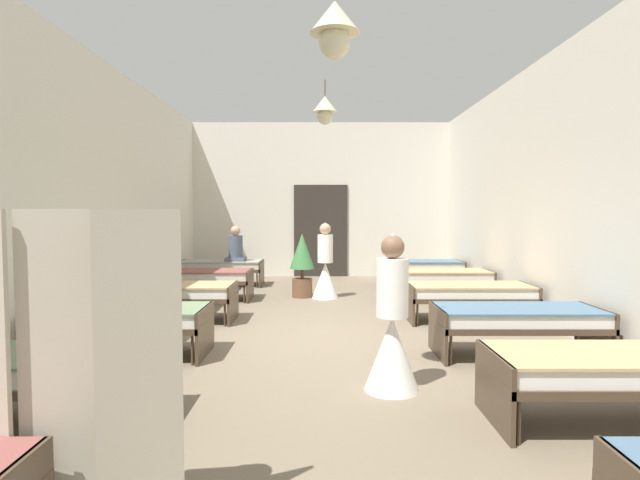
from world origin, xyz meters
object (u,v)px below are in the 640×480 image
Objects in this scene: bed_right_row_3 at (468,293)px; nurse_mid_aisle at (138,429)px; potted_plant at (301,260)px; patient_seated_primary at (234,248)px; bed_right_row_4 at (439,277)px; privacy_screen at (57,377)px; bed_right_row_1 at (610,369)px; bed_left_row_5 at (220,267)px; nurse_near_aisle at (391,335)px; nurse_far_aisle at (324,271)px; bed_left_row_3 at (171,293)px; bed_right_row_5 at (419,266)px; bed_left_row_4 at (200,277)px; bed_left_row_2 at (124,319)px; bed_left_row_1 at (31,370)px; bed_right_row_2 at (516,319)px.

bed_right_row_3 is 1.28× the size of nurse_mid_aisle.
patient_seated_primary is at bearing 135.86° from potted_plant.
bed_right_row_4 is 1.12× the size of privacy_screen.
bed_right_row_1 is 1.00× the size of bed_right_row_4.
bed_right_row_3 is at bearing -39.78° from potted_plant.
privacy_screen is at bearing -86.17° from patient_seated_primary.
nurse_near_aisle reaches higher than bed_left_row_5.
nurse_far_aisle is at bearing 102.84° from nurse_near_aisle.
bed_right_row_5 is at bearing 39.66° from bed_left_row_3.
bed_left_row_3 is 1.00× the size of bed_left_row_4.
bed_right_row_1 is 1.00× the size of bed_left_row_5.
bed_left_row_4 is 7.19m from privacy_screen.
bed_left_row_4 is 4.58m from bed_right_row_4.
nurse_far_aisle is (-2.21, 5.89, 0.09)m from bed_right_row_1.
bed_left_row_2 is 5.67m from patient_seated_primary.
bed_right_row_3 is 3.80m from bed_right_row_5.
bed_right_row_1 is 5.70m from bed_right_row_4.
bed_left_row_4 is (0.00, 5.70, 0.00)m from bed_left_row_1.
nurse_near_aisle is (2.95, -1.13, 0.09)m from bed_left_row_2.
bed_right_row_3 is at bearing 0.00° from bed_left_row_3.
bed_right_row_4 is 1.28× the size of nurse_mid_aisle.
nurse_near_aisle reaches higher than bed_right_row_4.
bed_right_row_2 is 7.07m from patient_seated_primary.
bed_right_row_5 is at bearing 90.00° from bed_right_row_2.
bed_left_row_5 is at bearing 90.00° from bed_left_row_3.
bed_right_row_4 is 2.38× the size of patient_seated_primary.
nurse_mid_aisle is at bearing -135.68° from bed_right_row_2.
patient_seated_primary is (0.35, 3.74, 0.43)m from bed_left_row_3.
nurse_far_aisle reaches higher than bed_right_row_1.
bed_right_row_3 is 6.06m from nurse_mid_aisle.
bed_left_row_5 is 1.00× the size of bed_right_row_5.
nurse_near_aisle is 7.27m from patient_seated_primary.
patient_seated_primary reaches higher than bed_left_row_1.
potted_plant is (1.57, -1.53, -0.14)m from patient_seated_primary.
nurse_mid_aisle is (-3.27, -5.10, 0.09)m from bed_right_row_3.
patient_seated_primary is at bearing 138.53° from bed_right_row_3.
bed_left_row_3 is 1.00× the size of bed_right_row_3.
bed_left_row_5 is (0.00, 7.60, 0.00)m from bed_left_row_1.
bed_left_row_3 is at bearing 90.00° from bed_left_row_2.
privacy_screen is (-0.97, -7.44, 0.12)m from potted_plant.
nurse_far_aisle is (2.38, -1.71, 0.09)m from bed_left_row_5.
bed_left_row_3 is 4.96m from bed_right_row_4.
patient_seated_primary is (-4.23, 1.84, 0.43)m from bed_right_row_4.
bed_left_row_2 is 3.46m from nurse_mid_aisle.
bed_right_row_4 is 4.64m from patient_seated_primary.
bed_right_row_4 is 1.90m from bed_right_row_5.
bed_left_row_5 is at bearing 119.80° from nurse_near_aisle.
nurse_near_aisle is at bearing -78.87° from potted_plant.
bed_left_row_1 is at bearing -90.00° from bed_left_row_4.
nurse_far_aisle is 2.63m from patient_seated_primary.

